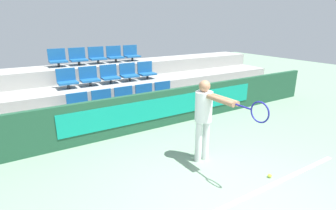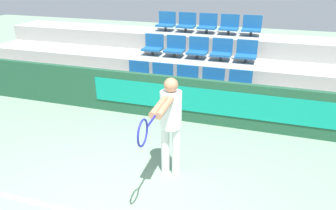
{
  "view_description": "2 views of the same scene",
  "coord_description": "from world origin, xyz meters",
  "px_view_note": "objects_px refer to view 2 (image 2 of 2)",
  "views": [
    {
      "loc": [
        -2.47,
        -2.03,
        2.56
      ],
      "look_at": [
        0.27,
        2.45,
        0.89
      ],
      "focal_mm": 28.0,
      "sensor_mm": 36.0,
      "label": 1
    },
    {
      "loc": [
        1.73,
        -2.66,
        3.04
      ],
      "look_at": [
        0.12,
        2.4,
        0.75
      ],
      "focal_mm": 35.0,
      "sensor_mm": 36.0,
      "label": 2
    }
  ],
  "objects_px": {
    "stadium_chair_4": "(240,84)",
    "stadium_chair_9": "(246,53)",
    "stadium_chair_8": "(222,51)",
    "stadium_chair_14": "(252,27)",
    "stadium_chair_0": "(138,74)",
    "stadium_chair_7": "(198,49)",
    "stadium_chair_5": "(153,46)",
    "tennis_player": "(170,119)",
    "stadium_chair_11": "(186,23)",
    "stadium_chair_3": "(212,81)",
    "stadium_chair_13": "(229,26)",
    "stadium_chair_6": "(175,47)",
    "stadium_chair_12": "(207,24)",
    "stadium_chair_1": "(161,76)",
    "stadium_chair_2": "(186,79)",
    "stadium_chair_10": "(166,22)"
  },
  "relations": [
    {
      "from": "stadium_chair_0",
      "to": "stadium_chair_7",
      "type": "distance_m",
      "value": 1.67
    },
    {
      "from": "stadium_chair_9",
      "to": "tennis_player",
      "type": "bearing_deg",
      "value": -100.85
    },
    {
      "from": "stadium_chair_5",
      "to": "stadium_chair_9",
      "type": "height_order",
      "value": "same"
    },
    {
      "from": "stadium_chair_0",
      "to": "stadium_chair_8",
      "type": "height_order",
      "value": "stadium_chair_8"
    },
    {
      "from": "stadium_chair_2",
      "to": "stadium_chair_7",
      "type": "bearing_deg",
      "value": 90.0
    },
    {
      "from": "stadium_chair_2",
      "to": "stadium_chair_12",
      "type": "height_order",
      "value": "stadium_chair_12"
    },
    {
      "from": "stadium_chair_8",
      "to": "stadium_chair_10",
      "type": "relative_size",
      "value": 1.0
    },
    {
      "from": "stadium_chair_0",
      "to": "stadium_chair_3",
      "type": "distance_m",
      "value": 1.78
    },
    {
      "from": "stadium_chair_4",
      "to": "stadium_chair_9",
      "type": "distance_m",
      "value": 1.18
    },
    {
      "from": "stadium_chair_3",
      "to": "stadium_chair_12",
      "type": "bearing_deg",
      "value": 105.12
    },
    {
      "from": "stadium_chair_6",
      "to": "stadium_chair_10",
      "type": "xyz_separation_m",
      "value": [
        -0.59,
        1.1,
        0.43
      ]
    },
    {
      "from": "stadium_chair_5",
      "to": "tennis_player",
      "type": "xyz_separation_m",
      "value": [
        1.64,
        -3.81,
        -0.12
      ]
    },
    {
      "from": "stadium_chair_1",
      "to": "stadium_chair_8",
      "type": "bearing_deg",
      "value": 42.77
    },
    {
      "from": "stadium_chair_1",
      "to": "stadium_chair_10",
      "type": "height_order",
      "value": "stadium_chair_10"
    },
    {
      "from": "stadium_chair_4",
      "to": "stadium_chair_11",
      "type": "xyz_separation_m",
      "value": [
        -1.78,
        2.19,
        0.86
      ]
    },
    {
      "from": "stadium_chair_3",
      "to": "stadium_chair_9",
      "type": "height_order",
      "value": "stadium_chair_9"
    },
    {
      "from": "stadium_chair_11",
      "to": "stadium_chair_12",
      "type": "height_order",
      "value": "same"
    },
    {
      "from": "stadium_chair_9",
      "to": "stadium_chair_1",
      "type": "bearing_deg",
      "value": -148.34
    },
    {
      "from": "stadium_chair_6",
      "to": "stadium_chair_12",
      "type": "distance_m",
      "value": 1.32
    },
    {
      "from": "stadium_chair_4",
      "to": "stadium_chair_7",
      "type": "distance_m",
      "value": 1.67
    },
    {
      "from": "tennis_player",
      "to": "stadium_chair_8",
      "type": "bearing_deg",
      "value": 85.85
    },
    {
      "from": "stadium_chair_12",
      "to": "stadium_chair_0",
      "type": "bearing_deg",
      "value": -118.39
    },
    {
      "from": "stadium_chair_4",
      "to": "stadium_chair_8",
      "type": "height_order",
      "value": "stadium_chair_8"
    },
    {
      "from": "stadium_chair_5",
      "to": "stadium_chair_2",
      "type": "bearing_deg",
      "value": -42.77
    },
    {
      "from": "stadium_chair_12",
      "to": "stadium_chair_13",
      "type": "xyz_separation_m",
      "value": [
        0.59,
        0.0,
        0.0
      ]
    },
    {
      "from": "stadium_chair_11",
      "to": "tennis_player",
      "type": "height_order",
      "value": "stadium_chair_11"
    },
    {
      "from": "stadium_chair_5",
      "to": "stadium_chair_6",
      "type": "xyz_separation_m",
      "value": [
        0.59,
        0.0,
        0.0
      ]
    },
    {
      "from": "stadium_chair_11",
      "to": "stadium_chair_13",
      "type": "distance_m",
      "value": 1.19
    },
    {
      "from": "stadium_chair_3",
      "to": "stadium_chair_13",
      "type": "relative_size",
      "value": 1.0
    },
    {
      "from": "stadium_chair_11",
      "to": "stadium_chair_13",
      "type": "height_order",
      "value": "same"
    },
    {
      "from": "stadium_chair_4",
      "to": "tennis_player",
      "type": "distance_m",
      "value": 2.83
    },
    {
      "from": "stadium_chair_6",
      "to": "stadium_chair_8",
      "type": "xyz_separation_m",
      "value": [
        1.19,
        0.0,
        0.0
      ]
    },
    {
      "from": "stadium_chair_3",
      "to": "stadium_chair_4",
      "type": "distance_m",
      "value": 0.59
    },
    {
      "from": "stadium_chair_3",
      "to": "stadium_chair_10",
      "type": "xyz_separation_m",
      "value": [
        -1.78,
        2.19,
        0.86
      ]
    },
    {
      "from": "stadium_chair_10",
      "to": "stadium_chair_13",
      "type": "distance_m",
      "value": 1.78
    },
    {
      "from": "stadium_chair_0",
      "to": "stadium_chair_7",
      "type": "height_order",
      "value": "stadium_chair_7"
    },
    {
      "from": "stadium_chair_1",
      "to": "stadium_chair_9",
      "type": "height_order",
      "value": "stadium_chair_9"
    },
    {
      "from": "stadium_chair_1",
      "to": "stadium_chair_6",
      "type": "bearing_deg",
      "value": 90.0
    },
    {
      "from": "stadium_chair_3",
      "to": "stadium_chair_14",
      "type": "distance_m",
      "value": 2.43
    },
    {
      "from": "stadium_chair_7",
      "to": "stadium_chair_2",
      "type": "bearing_deg",
      "value": -90.0
    },
    {
      "from": "stadium_chair_1",
      "to": "stadium_chair_11",
      "type": "height_order",
      "value": "stadium_chair_11"
    },
    {
      "from": "stadium_chair_13",
      "to": "tennis_player",
      "type": "xyz_separation_m",
      "value": [
        -0.14,
        -4.91,
        -0.55
      ]
    },
    {
      "from": "stadium_chair_2",
      "to": "stadium_chair_13",
      "type": "distance_m",
      "value": 2.43
    },
    {
      "from": "stadium_chair_8",
      "to": "stadium_chair_14",
      "type": "relative_size",
      "value": 1.0
    },
    {
      "from": "stadium_chair_4",
      "to": "stadium_chair_12",
      "type": "bearing_deg",
      "value": 118.39
    },
    {
      "from": "stadium_chair_3",
      "to": "stadium_chair_11",
      "type": "distance_m",
      "value": 2.64
    },
    {
      "from": "stadium_chair_1",
      "to": "tennis_player",
      "type": "height_order",
      "value": "tennis_player"
    },
    {
      "from": "stadium_chair_6",
      "to": "stadium_chair_8",
      "type": "distance_m",
      "value": 1.19
    },
    {
      "from": "stadium_chair_14",
      "to": "tennis_player",
      "type": "relative_size",
      "value": 0.33
    },
    {
      "from": "stadium_chair_5",
      "to": "stadium_chair_11",
      "type": "height_order",
      "value": "stadium_chair_11"
    }
  ]
}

